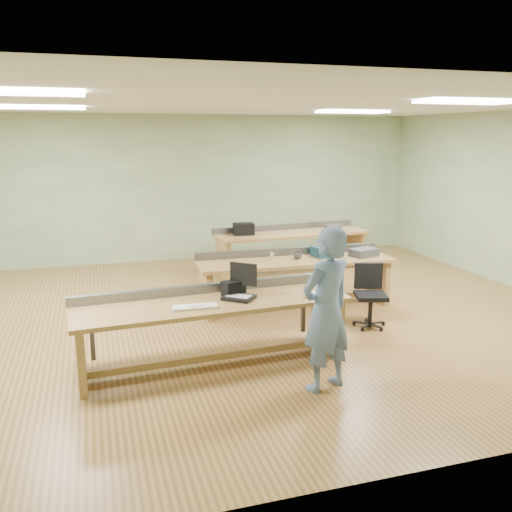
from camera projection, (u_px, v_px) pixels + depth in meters
name	position (u px, v px, depth m)	size (l,w,h in m)	color
floor	(236.00, 317.00, 7.86)	(10.00, 10.00, 0.00)	#9C693B
ceiling	(234.00, 103.00, 7.20)	(10.00, 10.00, 0.00)	silver
wall_back	(186.00, 188.00, 11.26)	(10.00, 0.04, 3.00)	#A2BB8D
wall_front	(382.00, 292.00, 3.80)	(10.00, 0.04, 3.00)	#A2BB8D
fluor_panels	(234.00, 105.00, 7.21)	(6.20, 3.50, 0.03)	white
workbench_front	(212.00, 317.00, 6.15)	(3.15, 1.02, 0.86)	#AE8049
workbench_mid	(294.00, 271.00, 8.22)	(2.98, 0.88, 0.86)	#AE8049
workbench_back	(291.00, 242.00, 10.48)	(3.05, 1.02, 0.86)	#AE8049
person	(326.00, 310.00, 5.47)	(0.62, 0.41, 1.70)	slate
laptop_base	(239.00, 298.00, 6.17)	(0.34, 0.27, 0.04)	black
laptop_screen	(243.00, 274.00, 6.23)	(0.34, 0.02, 0.26)	black
keyboard	(195.00, 307.00, 5.84)	(0.48, 0.16, 0.03)	silver
trackball_mouse	(310.00, 294.00, 6.26)	(0.14, 0.17, 0.07)	white
camera_bag	(233.00, 288.00, 6.30)	(0.25, 0.16, 0.17)	black
task_chair	(370.00, 304.00, 7.42)	(0.57, 0.57, 0.86)	black
parts_bin_teal	(327.00, 251.00, 8.38)	(0.42, 0.32, 0.15)	#133440
parts_bin_grey	(364.00, 252.00, 8.38)	(0.42, 0.27, 0.12)	#353538
mug	(298.00, 255.00, 8.18)	(0.13, 0.13, 0.10)	#353538
drinks_can	(272.00, 256.00, 8.10)	(0.06, 0.06, 0.11)	silver
storage_box_back	(244.00, 229.00, 10.16)	(0.38, 0.27, 0.22)	black
tray_back	(333.00, 228.00, 10.57)	(0.28, 0.20, 0.11)	#353538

